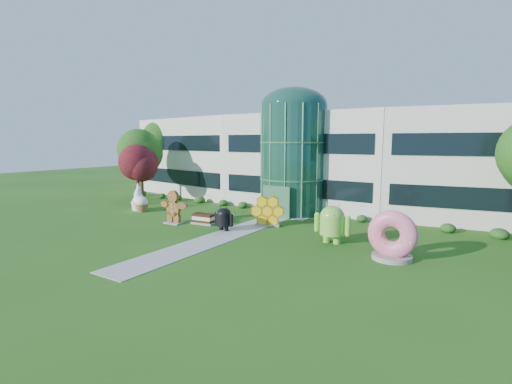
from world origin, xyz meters
The scene contains 14 objects.
ground centered at (0.00, 0.00, 0.00)m, with size 140.00×140.00×0.00m, color #215114.
building centered at (0.00, 18.00, 4.65)m, with size 46.00×15.00×9.30m, color beige, non-canonical shape.
atrium centered at (0.00, 12.00, 4.90)m, with size 6.00×6.00×9.80m, color #194738.
walkway centered at (0.00, 2.00, 0.02)m, with size 2.40×20.00×0.04m, color #9E9E93.
tree_red centered at (-15.50, 7.50, 3.00)m, with size 4.00×4.00×6.00m, color #3F0C14, non-canonical shape.
trees_backdrop centered at (0.00, 13.00, 4.20)m, with size 52.00×8.00×8.40m, color #234C13, non-canonical shape.
android_green centered at (7.03, 3.93, 1.46)m, with size 2.57×1.71×2.91m, color #76C53F, non-canonical shape.
android_black centered at (-0.94, 2.73, 1.02)m, with size 1.80×1.21×2.05m, color black, non-canonical shape.
donut centered at (11.14, 2.60, 1.43)m, with size 2.75×1.32×2.86m, color #D4506D, non-canonical shape.
gingerbread centered at (-5.90, 2.54, 1.37)m, with size 2.96×1.14×2.74m, color brown, non-canonical shape.
ice_cream_sandwich centered at (-3.73, 3.67, 0.43)m, with size 1.91×0.96×0.85m, color #301D0A, non-canonical shape.
honeycomb centered at (0.95, 5.90, 1.08)m, with size 2.76×0.99×2.17m, color yellow, non-canonical shape.
froyo centered at (-12.99, 4.90, 1.32)m, with size 1.53×1.53×2.63m, color white, non-canonical shape.
cupcake centered at (-12.06, 4.53, 0.72)m, with size 1.21×1.21×1.45m, color white, non-canonical shape.
Camera 1 is at (15.64, -18.61, 6.65)m, focal length 26.00 mm.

